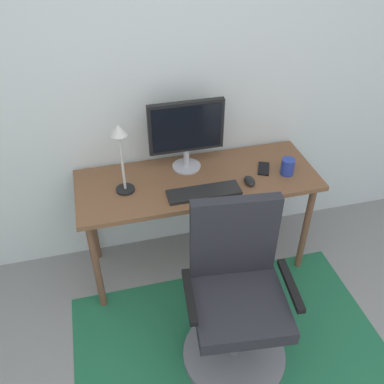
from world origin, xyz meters
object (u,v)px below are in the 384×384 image
(monitor, at_px, (186,130))
(office_chair, at_px, (236,307))
(cell_phone, at_px, (264,169))
(keyboard, at_px, (204,192))
(desk, at_px, (198,189))
(computer_mouse, at_px, (249,181))
(desk_lamp, at_px, (120,147))
(coffee_cup, at_px, (288,167))

(monitor, relative_size, office_chair, 0.46)
(monitor, relative_size, cell_phone, 3.28)
(keyboard, bearing_deg, cell_phone, 19.01)
(desk, bearing_deg, monitor, 105.43)
(computer_mouse, bearing_deg, desk_lamp, 171.25)
(cell_phone, bearing_deg, keyboard, -136.78)
(office_chair, bearing_deg, keyboard, 98.73)
(cell_phone, bearing_deg, desk_lamp, -155.44)
(monitor, height_order, coffee_cup, monitor)
(cell_phone, bearing_deg, monitor, -172.81)
(monitor, xyz_separation_m, cell_phone, (0.46, -0.14, -0.26))
(office_chair, bearing_deg, cell_phone, 66.85)
(coffee_cup, bearing_deg, desk, 171.14)
(office_chair, bearing_deg, desk_lamp, 129.40)
(monitor, bearing_deg, keyboard, -83.43)
(cell_phone, bearing_deg, coffee_cup, -8.88)
(cell_phone, bearing_deg, desk, -156.68)
(monitor, xyz_separation_m, desk_lamp, (-0.41, -0.15, 0.03))
(keyboard, bearing_deg, desk, 88.55)
(monitor, height_order, cell_phone, monitor)
(desk, height_order, cell_phone, cell_phone)
(keyboard, xyz_separation_m, cell_phone, (0.43, 0.15, -0.00))
(computer_mouse, distance_m, cell_phone, 0.18)
(keyboard, relative_size, office_chair, 0.43)
(monitor, height_order, desk_lamp, monitor)
(keyboard, distance_m, cell_phone, 0.46)
(coffee_cup, height_order, cell_phone, coffee_cup)
(desk, height_order, office_chair, office_chair)
(keyboard, bearing_deg, coffee_cup, 7.20)
(coffee_cup, distance_m, desk_lamp, 1.02)
(desk, relative_size, desk_lamp, 3.40)
(computer_mouse, bearing_deg, monitor, 141.34)
(computer_mouse, height_order, office_chair, office_chair)
(coffee_cup, relative_size, desk_lamp, 0.24)
(cell_phone, relative_size, office_chair, 0.14)
(keyboard, xyz_separation_m, office_chair, (0.02, -0.57, -0.34))
(computer_mouse, xyz_separation_m, desk_lamp, (-0.73, 0.11, 0.28))
(monitor, bearing_deg, computer_mouse, -38.66)
(computer_mouse, height_order, coffee_cup, coffee_cup)
(cell_phone, bearing_deg, computer_mouse, -115.54)
(coffee_cup, bearing_deg, office_chair, -129.56)
(desk, relative_size, keyboard, 3.43)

